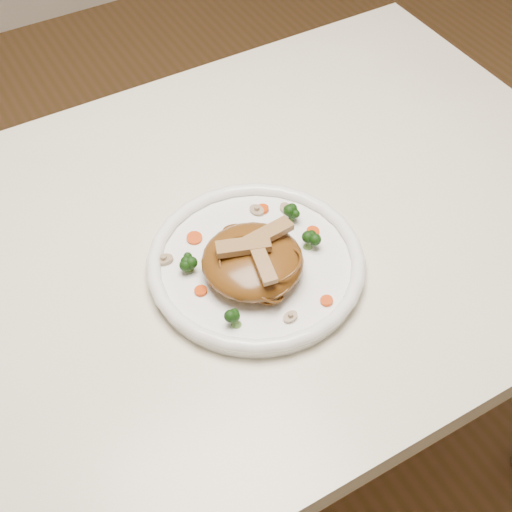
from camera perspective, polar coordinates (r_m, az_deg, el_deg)
ground at (r=1.67m, az=-1.09°, el=-15.70°), size 4.00×4.00×0.00m
table at (r=1.12m, az=-1.57°, el=-1.40°), size 1.20×0.80×0.75m
plate at (r=0.98m, az=-0.00°, el=-0.84°), size 0.38×0.38×0.02m
noodle_mound at (r=0.95m, az=-0.28°, el=-0.40°), size 0.16×0.16×0.04m
chicken_a at (r=0.94m, az=1.07°, el=1.87°), size 0.07×0.03×0.01m
chicken_b at (r=0.93m, az=-1.03°, el=0.79°), size 0.08×0.05×0.01m
chicken_c at (r=0.91m, az=0.62°, el=-0.72°), size 0.03×0.06×0.01m
broccoli_0 at (r=1.02m, az=2.75°, el=3.39°), size 0.03×0.03×0.03m
broccoli_1 at (r=0.96m, az=-5.51°, el=-0.42°), size 0.03×0.03×0.03m
broccoli_2 at (r=0.90m, az=-1.63°, el=-5.03°), size 0.03×0.03×0.03m
broccoli_3 at (r=0.99m, az=4.25°, el=1.37°), size 0.03×0.03×0.03m
carrot_0 at (r=1.05m, az=0.51°, el=3.82°), size 0.02×0.02×0.00m
carrot_1 at (r=0.95m, az=-4.49°, el=-2.83°), size 0.02×0.02×0.00m
carrot_2 at (r=1.02m, az=4.62°, el=1.98°), size 0.02×0.02×0.00m
carrot_3 at (r=1.01m, az=-5.01°, el=1.45°), size 0.03×0.03×0.00m
carrot_4 at (r=0.94m, az=5.73°, el=-3.62°), size 0.02×0.02×0.00m
mushroom_0 at (r=0.92m, az=2.80°, el=-4.96°), size 0.02×0.02×0.01m
mushroom_1 at (r=1.05m, az=2.48°, el=3.81°), size 0.03×0.03×0.01m
mushroom_2 at (r=0.99m, az=-7.47°, el=-0.30°), size 0.03×0.03×0.01m
mushroom_3 at (r=1.04m, az=0.07°, el=3.71°), size 0.03×0.03×0.01m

